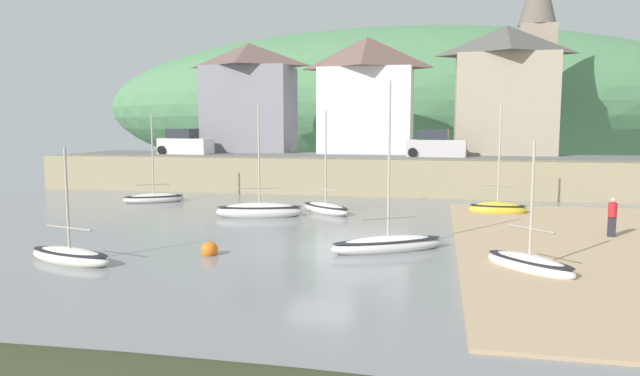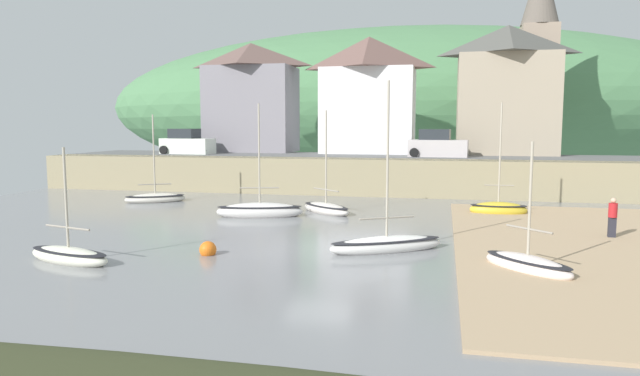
% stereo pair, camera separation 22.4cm
% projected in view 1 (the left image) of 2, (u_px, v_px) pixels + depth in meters
% --- Properties ---
extents(ground, '(48.00, 41.00, 0.61)m').
position_uv_depth(ground, '(292.00, 342.00, 11.83)').
color(ground, gray).
extents(quay_seawall, '(48.00, 9.40, 2.40)m').
position_uv_depth(quay_seawall, '(374.00, 174.00, 38.30)').
color(quay_seawall, '#998B69').
rests_on(quay_seawall, ground).
extents(hillside_backdrop, '(80.00, 44.00, 19.71)m').
position_uv_depth(hillside_backdrop, '(402.00, 108.00, 74.47)').
color(hillside_backdrop, '#4C7D4F').
rests_on(hillside_backdrop, ground).
extents(waterfront_building_left, '(7.47, 4.87, 9.00)m').
position_uv_depth(waterfront_building_left, '(249.00, 97.00, 47.49)').
color(waterfront_building_left, gray).
rests_on(waterfront_building_left, ground).
extents(waterfront_building_centre, '(7.52, 5.38, 9.20)m').
position_uv_depth(waterfront_building_centre, '(367.00, 94.00, 45.45)').
color(waterfront_building_centre, white).
rests_on(waterfront_building_centre, ground).
extents(waterfront_building_right, '(7.53, 5.35, 9.72)m').
position_uv_depth(waterfront_building_right, '(504.00, 89.00, 43.27)').
color(waterfront_building_right, tan).
rests_on(waterfront_building_right, ground).
extents(church_with_spire, '(3.00, 3.00, 16.04)m').
position_uv_depth(church_with_spire, '(536.00, 50.00, 46.22)').
color(church_with_spire, gray).
rests_on(church_with_spire, ground).
extents(dinghy_open_wooden, '(2.94, 1.27, 6.00)m').
position_uv_depth(dinghy_open_wooden, '(498.00, 209.00, 29.69)').
color(dinghy_open_wooden, gold).
rests_on(dinghy_open_wooden, ground).
extents(motorboat_with_cabin, '(3.01, 3.05, 4.32)m').
position_uv_depth(motorboat_with_cabin, '(529.00, 264.00, 18.10)').
color(motorboat_with_cabin, silver).
rests_on(motorboat_with_cabin, ground).
extents(sailboat_white_hull, '(4.41, 3.21, 6.42)m').
position_uv_depth(sailboat_white_hull, '(388.00, 244.00, 21.10)').
color(sailboat_white_hull, white).
rests_on(sailboat_white_hull, ground).
extents(fishing_boat_green, '(3.69, 1.90, 4.07)m').
position_uv_depth(fishing_boat_green, '(70.00, 256.00, 19.33)').
color(fishing_boat_green, silver).
rests_on(fishing_boat_green, ground).
extents(rowboat_small_beached, '(3.45, 3.21, 5.57)m').
position_uv_depth(rowboat_small_beached, '(326.00, 208.00, 30.25)').
color(rowboat_small_beached, silver).
rests_on(rowboat_small_beached, ground).
extents(sailboat_far_left, '(3.75, 2.99, 5.43)m').
position_uv_depth(sailboat_far_left, '(154.00, 198.00, 34.44)').
color(sailboat_far_left, silver).
rests_on(sailboat_far_left, ground).
extents(sailboat_blue_trim, '(4.59, 2.41, 5.93)m').
position_uv_depth(sailboat_blue_trim, '(260.00, 211.00, 28.97)').
color(sailboat_blue_trim, silver).
rests_on(sailboat_blue_trim, ground).
extents(parked_car_near_slipway, '(4.26, 2.13, 1.95)m').
position_uv_depth(parked_car_near_slipway, '(185.00, 143.00, 44.31)').
color(parked_car_near_slipway, silver).
rests_on(parked_car_near_slipway, ground).
extents(parked_car_by_wall, '(4.23, 2.05, 1.95)m').
position_uv_depth(parked_car_by_wall, '(436.00, 145.00, 40.37)').
color(parked_car_by_wall, '#BFB5B5').
rests_on(parked_car_by_wall, ground).
extents(person_on_slipway, '(0.34, 0.34, 1.62)m').
position_uv_depth(person_on_slipway, '(612.00, 215.00, 23.20)').
color(person_on_slipway, '#282833').
rests_on(person_on_slipway, ground).
extents(mooring_buoy, '(0.62, 0.62, 0.62)m').
position_uv_depth(mooring_buoy, '(209.00, 250.00, 20.44)').
color(mooring_buoy, orange).
rests_on(mooring_buoy, ground).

